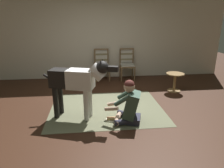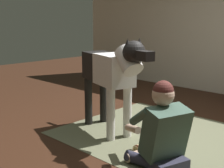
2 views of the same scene
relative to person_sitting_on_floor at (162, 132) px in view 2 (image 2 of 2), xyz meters
The scene contains 5 objects.
ground_plane 0.81m from the person_sitting_on_floor, 119.85° to the left, with size 14.19×14.19×0.00m, color #381F12.
area_rug 0.83m from the person_sitting_on_floor, 119.20° to the left, with size 2.45×1.95×0.01m, color #66684C.
person_sitting_on_floor is the anchor object (origin of this frame).
large_dog 1.09m from the person_sitting_on_floor, 162.52° to the left, with size 1.45×0.60×1.20m.
hot_dog_on_plate 0.46m from the person_sitting_on_floor, 162.52° to the left, with size 0.23×0.23×0.06m.
Camera 2 is at (1.91, -2.91, 1.38)m, focal length 48.78 mm.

